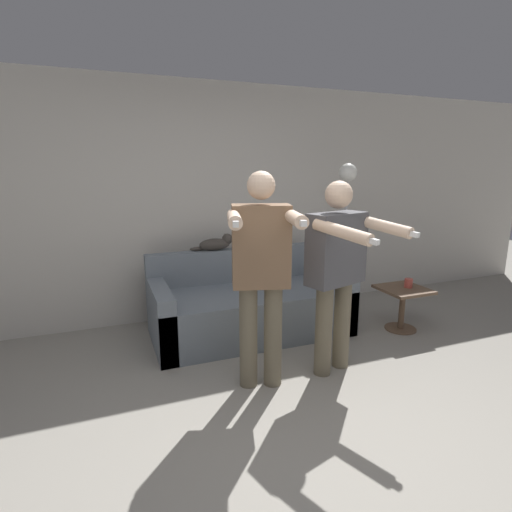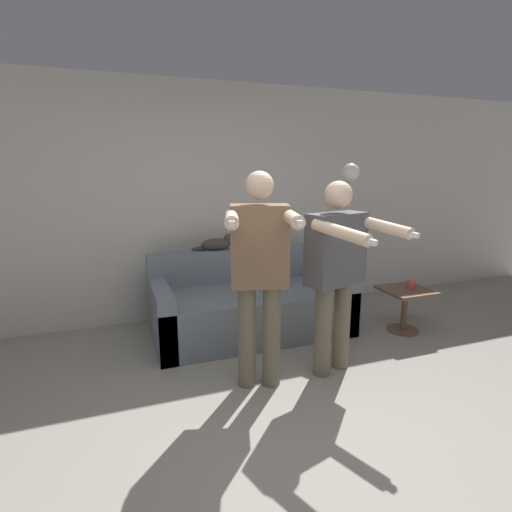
{
  "view_description": "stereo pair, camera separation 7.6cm",
  "coord_description": "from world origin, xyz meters",
  "px_view_note": "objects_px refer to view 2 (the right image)",
  "views": [
    {
      "loc": [
        -1.04,
        -1.85,
        1.69
      ],
      "look_at": [
        0.19,
        1.31,
        0.94
      ],
      "focal_mm": 28.0,
      "sensor_mm": 36.0,
      "label": 1
    },
    {
      "loc": [
        -0.97,
        -1.88,
        1.69
      ],
      "look_at": [
        0.19,
        1.31,
        0.94
      ],
      "focal_mm": 28.0,
      "sensor_mm": 36.0,
      "label": 2
    }
  ],
  "objects_px": {
    "person_right": "(337,265)",
    "cat": "(218,243)",
    "cup": "(411,284)",
    "couch": "(251,306)",
    "floor_lamp": "(349,205)",
    "person_left": "(260,268)",
    "side_table": "(405,301)"
  },
  "relations": [
    {
      "from": "person_left",
      "to": "side_table",
      "type": "xyz_separation_m",
      "value": [
        1.81,
        0.5,
        -0.63
      ]
    },
    {
      "from": "person_right",
      "to": "cat",
      "type": "xyz_separation_m",
      "value": [
        -0.62,
        1.38,
        -0.03
      ]
    },
    {
      "from": "person_left",
      "to": "floor_lamp",
      "type": "xyz_separation_m",
      "value": [
        1.48,
        1.13,
        0.32
      ]
    },
    {
      "from": "couch",
      "to": "cup",
      "type": "height_order",
      "value": "couch"
    },
    {
      "from": "floor_lamp",
      "to": "person_right",
      "type": "bearing_deg",
      "value": -125.83
    },
    {
      "from": "cat",
      "to": "cup",
      "type": "height_order",
      "value": "cat"
    },
    {
      "from": "couch",
      "to": "cat",
      "type": "xyz_separation_m",
      "value": [
        -0.24,
        0.36,
        0.62
      ]
    },
    {
      "from": "person_left",
      "to": "cup",
      "type": "bearing_deg",
      "value": 31.43
    },
    {
      "from": "floor_lamp",
      "to": "cup",
      "type": "height_order",
      "value": "floor_lamp"
    },
    {
      "from": "cat",
      "to": "cup",
      "type": "distance_m",
      "value": 2.06
    },
    {
      "from": "side_table",
      "to": "floor_lamp",
      "type": "bearing_deg",
      "value": 118.2
    },
    {
      "from": "floor_lamp",
      "to": "cup",
      "type": "bearing_deg",
      "value": -57.5
    },
    {
      "from": "couch",
      "to": "person_right",
      "type": "height_order",
      "value": "person_right"
    },
    {
      "from": "person_right",
      "to": "cat",
      "type": "bearing_deg",
      "value": 97.85
    },
    {
      "from": "person_right",
      "to": "cup",
      "type": "xyz_separation_m",
      "value": [
        1.21,
        0.5,
        -0.42
      ]
    },
    {
      "from": "cup",
      "to": "couch",
      "type": "bearing_deg",
      "value": 161.96
    },
    {
      "from": "couch",
      "to": "person_left",
      "type": "height_order",
      "value": "person_left"
    },
    {
      "from": "couch",
      "to": "floor_lamp",
      "type": "bearing_deg",
      "value": 5.07
    },
    {
      "from": "person_left",
      "to": "cat",
      "type": "height_order",
      "value": "person_left"
    },
    {
      "from": "couch",
      "to": "person_right",
      "type": "xyz_separation_m",
      "value": [
        0.38,
        -1.02,
        0.65
      ]
    },
    {
      "from": "floor_lamp",
      "to": "side_table",
      "type": "relative_size",
      "value": 3.72
    },
    {
      "from": "cat",
      "to": "floor_lamp",
      "type": "bearing_deg",
      "value": -10.27
    },
    {
      "from": "cat",
      "to": "cup",
      "type": "relative_size",
      "value": 4.92
    },
    {
      "from": "floor_lamp",
      "to": "side_table",
      "type": "xyz_separation_m",
      "value": [
        0.34,
        -0.63,
        -0.96
      ]
    },
    {
      "from": "couch",
      "to": "person_right",
      "type": "distance_m",
      "value": 1.27
    },
    {
      "from": "person_left",
      "to": "side_table",
      "type": "distance_m",
      "value": 1.98
    },
    {
      "from": "person_right",
      "to": "floor_lamp",
      "type": "distance_m",
      "value": 1.43
    },
    {
      "from": "cat",
      "to": "floor_lamp",
      "type": "distance_m",
      "value": 1.5
    },
    {
      "from": "cat",
      "to": "cup",
      "type": "xyz_separation_m",
      "value": [
        1.83,
        -0.88,
        -0.39
      ]
    },
    {
      "from": "side_table",
      "to": "person_right",
      "type": "bearing_deg",
      "value": -156.48
    },
    {
      "from": "couch",
      "to": "cup",
      "type": "distance_m",
      "value": 1.68
    },
    {
      "from": "couch",
      "to": "cat",
      "type": "bearing_deg",
      "value": 123.2
    }
  ]
}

